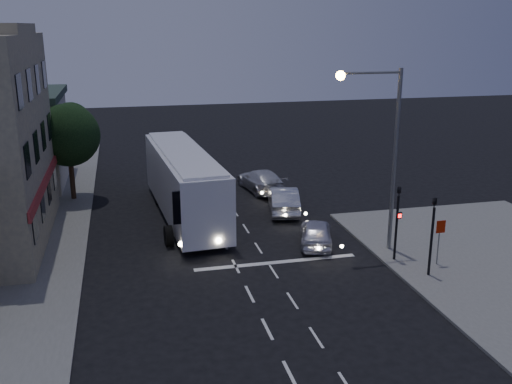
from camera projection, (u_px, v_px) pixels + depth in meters
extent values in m
plane|color=black|center=(245.00, 284.00, 25.23)|extent=(120.00, 120.00, 0.00)
cube|color=silver|center=(290.00, 374.00, 18.69)|extent=(0.12, 1.60, 0.01)
cube|color=silver|center=(267.00, 329.00, 21.49)|extent=(0.12, 1.60, 0.01)
cube|color=silver|center=(250.00, 294.00, 24.29)|extent=(0.12, 1.60, 0.01)
cube|color=silver|center=(236.00, 266.00, 27.10)|extent=(0.12, 1.60, 0.01)
cube|color=silver|center=(224.00, 244.00, 29.90)|extent=(0.12, 1.60, 0.01)
cube|color=silver|center=(215.00, 225.00, 32.70)|extent=(0.12, 1.60, 0.01)
cube|color=silver|center=(207.00, 209.00, 35.50)|extent=(0.12, 1.60, 0.01)
cube|color=silver|center=(200.00, 196.00, 38.30)|extent=(0.12, 1.60, 0.01)
cube|color=silver|center=(194.00, 184.00, 41.10)|extent=(0.12, 1.60, 0.01)
cube|color=silver|center=(316.00, 337.00, 20.92)|extent=(0.10, 1.50, 0.01)
cube|color=silver|center=(292.00, 301.00, 23.72)|extent=(0.10, 1.50, 0.01)
cube|color=silver|center=(274.00, 271.00, 26.52)|extent=(0.10, 1.50, 0.01)
cube|color=silver|center=(258.00, 248.00, 29.32)|extent=(0.10, 1.50, 0.01)
cube|color=silver|center=(246.00, 229.00, 32.12)|extent=(0.10, 1.50, 0.01)
cube|color=silver|center=(235.00, 212.00, 34.92)|extent=(0.10, 1.50, 0.01)
cube|color=silver|center=(226.00, 198.00, 37.72)|extent=(0.10, 1.50, 0.01)
cube|color=silver|center=(219.00, 187.00, 40.52)|extent=(0.10, 1.50, 0.01)
cube|color=silver|center=(212.00, 176.00, 43.32)|extent=(0.10, 1.50, 0.01)
cube|color=silver|center=(276.00, 262.00, 27.54)|extent=(8.00, 0.35, 0.01)
cube|color=white|center=(184.00, 182.00, 33.64)|extent=(3.68, 13.28, 3.50)
cube|color=white|center=(183.00, 152.00, 33.13)|extent=(3.21, 12.81, 0.20)
cube|color=black|center=(199.00, 206.00, 27.41)|extent=(2.52, 0.31, 1.64)
cube|color=black|center=(205.00, 167.00, 34.25)|extent=(0.84, 10.90, 0.98)
cube|color=black|center=(159.00, 169.00, 33.64)|extent=(0.84, 10.90, 0.98)
cube|color=#B32725|center=(205.00, 184.00, 35.10)|extent=(0.47, 6.00, 1.53)
cube|color=#B32725|center=(159.00, 187.00, 34.48)|extent=(0.47, 6.00, 1.53)
cylinder|color=black|center=(169.00, 236.00, 29.49)|extent=(0.46, 1.12, 1.09)
cylinder|color=black|center=(221.00, 232.00, 30.10)|extent=(0.46, 1.12, 1.09)
cylinder|color=black|center=(158.00, 196.00, 36.33)|extent=(0.46, 1.12, 1.09)
cylinder|color=black|center=(201.00, 193.00, 36.93)|extent=(0.46, 1.12, 1.09)
cylinder|color=black|center=(156.00, 189.00, 38.06)|extent=(0.46, 1.12, 1.09)
cylinder|color=black|center=(197.00, 186.00, 38.67)|extent=(0.46, 1.12, 1.09)
cylinder|color=#FFF2CC|center=(181.00, 244.00, 27.66)|extent=(0.29, 0.08, 0.28)
cylinder|color=#FFF2CC|center=(219.00, 241.00, 28.07)|extent=(0.29, 0.08, 0.28)
imported|color=silver|center=(316.00, 232.00, 29.62)|extent=(2.73, 4.26, 1.35)
imported|color=silver|center=(283.00, 200.00, 34.83)|extent=(2.55, 4.99, 1.57)
imported|color=silver|center=(261.00, 180.00, 39.33)|extent=(2.79, 5.37, 1.49)
cylinder|color=black|center=(396.00, 228.00, 27.18)|extent=(0.12, 0.12, 3.20)
imported|color=black|center=(399.00, 187.00, 26.61)|extent=(0.15, 0.18, 0.90)
cube|color=black|center=(399.00, 215.00, 26.82)|extent=(0.25, 0.12, 0.30)
cube|color=#FF0C0C|center=(400.00, 216.00, 26.75)|extent=(0.16, 0.02, 0.18)
cylinder|color=black|center=(431.00, 242.00, 25.47)|extent=(0.12, 0.12, 3.20)
imported|color=black|center=(435.00, 198.00, 24.90)|extent=(0.18, 0.15, 0.90)
cylinder|color=slate|center=(438.00, 244.00, 26.80)|extent=(0.06, 0.06, 2.00)
cube|color=#A21500|center=(441.00, 227.00, 26.48)|extent=(0.45, 0.03, 0.60)
cylinder|color=slate|center=(395.00, 162.00, 27.77)|extent=(0.20, 0.20, 9.00)
cylinder|color=slate|center=(371.00, 73.00, 26.23)|extent=(3.00, 0.12, 0.12)
sphere|color=#FFBF59|center=(341.00, 76.00, 25.92)|extent=(0.44, 0.44, 0.44)
cube|color=slate|center=(18.00, 39.00, 27.67)|extent=(1.00, 12.00, 0.50)
cube|color=slate|center=(16.00, 29.00, 27.53)|extent=(1.00, 6.00, 0.50)
cube|color=#A72B2D|center=(45.00, 182.00, 29.83)|extent=(0.15, 12.00, 0.50)
cube|color=black|center=(35.00, 225.00, 25.85)|extent=(0.06, 1.30, 1.50)
cube|color=black|center=(43.00, 205.00, 28.65)|extent=(0.06, 1.30, 1.50)
cube|color=black|center=(49.00, 189.00, 31.45)|extent=(0.06, 1.30, 1.50)
cube|color=black|center=(54.00, 176.00, 34.25)|extent=(0.06, 1.30, 1.50)
cube|color=black|center=(27.00, 160.00, 25.01)|extent=(0.06, 1.30, 1.50)
cube|color=black|center=(36.00, 147.00, 27.81)|extent=(0.06, 1.30, 1.50)
cube|color=black|center=(43.00, 136.00, 30.61)|extent=(0.06, 1.30, 1.50)
cube|color=black|center=(49.00, 126.00, 33.41)|extent=(0.06, 1.30, 1.50)
cube|color=black|center=(19.00, 91.00, 24.16)|extent=(0.06, 1.30, 1.50)
cube|color=black|center=(29.00, 85.00, 26.97)|extent=(0.06, 1.30, 1.50)
cube|color=black|center=(37.00, 79.00, 29.77)|extent=(0.06, 1.30, 1.50)
cube|color=black|center=(44.00, 74.00, 32.57)|extent=(0.06, 1.30, 1.50)
cylinder|color=black|center=(72.00, 178.00, 36.98)|extent=(0.32, 0.32, 2.80)
sphere|color=black|center=(68.00, 135.00, 36.20)|extent=(4.00, 4.00, 4.00)
sphere|color=#22411C|center=(71.00, 123.00, 36.61)|extent=(2.60, 2.60, 2.60)
sphere|color=black|center=(62.00, 131.00, 35.46)|extent=(2.40, 2.40, 2.40)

